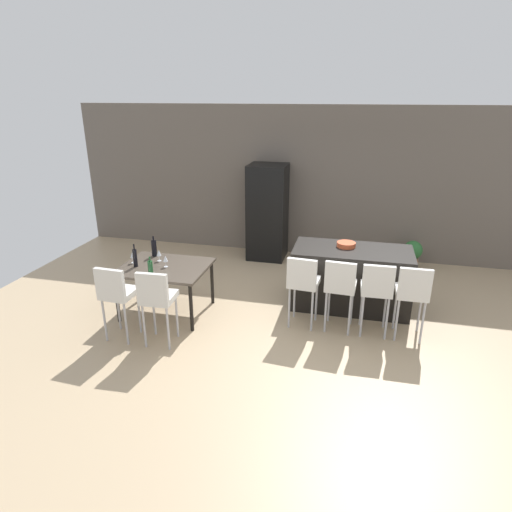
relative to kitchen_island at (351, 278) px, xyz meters
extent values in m
plane|color=tan|center=(-0.73, -0.68, -0.46)|extent=(10.00, 10.00, 0.00)
cube|color=#665B51|center=(-0.73, 2.22, 0.99)|extent=(10.00, 0.12, 2.90)
cube|color=black|center=(0.00, 0.00, 0.00)|extent=(1.74, 0.85, 0.92)
cube|color=silver|center=(-0.62, -0.75, 0.19)|extent=(0.43, 0.43, 0.08)
cube|color=silver|center=(-0.64, -0.92, 0.41)|extent=(0.40, 0.09, 0.36)
cylinder|color=#B2B2B7|center=(-0.77, -0.57, -0.16)|extent=(0.03, 0.03, 0.61)
cylinder|color=#B2B2B7|center=(-0.45, -0.60, -0.16)|extent=(0.03, 0.03, 0.61)
cylinder|color=#B2B2B7|center=(-0.79, -0.89, -0.16)|extent=(0.03, 0.03, 0.61)
cylinder|color=#B2B2B7|center=(-0.48, -0.92, -0.16)|extent=(0.03, 0.03, 0.61)
cube|color=silver|center=(-0.12, -0.75, 0.19)|extent=(0.42, 0.42, 0.08)
cube|color=silver|center=(-0.13, -0.92, 0.41)|extent=(0.40, 0.09, 0.36)
cylinder|color=#B2B2B7|center=(-0.27, -0.58, -0.16)|extent=(0.03, 0.03, 0.61)
cylinder|color=#B2B2B7|center=(0.05, -0.60, -0.16)|extent=(0.03, 0.03, 0.61)
cylinder|color=#B2B2B7|center=(-0.29, -0.90, -0.16)|extent=(0.03, 0.03, 0.61)
cylinder|color=#B2B2B7|center=(0.03, -0.92, -0.16)|extent=(0.03, 0.03, 0.61)
cube|color=silver|center=(0.34, -0.75, 0.19)|extent=(0.41, 0.41, 0.08)
cube|color=silver|center=(0.35, -0.92, 0.41)|extent=(0.40, 0.07, 0.36)
cylinder|color=#B2B2B7|center=(0.18, -0.59, -0.16)|extent=(0.03, 0.03, 0.61)
cylinder|color=#B2B2B7|center=(0.50, -0.58, -0.16)|extent=(0.03, 0.03, 0.61)
cylinder|color=#B2B2B7|center=(0.19, -0.91, -0.16)|extent=(0.03, 0.03, 0.61)
cylinder|color=#B2B2B7|center=(0.51, -0.90, -0.16)|extent=(0.03, 0.03, 0.61)
cube|color=silver|center=(0.79, -0.75, 0.19)|extent=(0.40, 0.40, 0.08)
cube|color=silver|center=(0.79, -0.92, 0.41)|extent=(0.40, 0.06, 0.36)
cylinder|color=#B2B2B7|center=(0.63, -0.59, -0.16)|extent=(0.03, 0.03, 0.61)
cylinder|color=#B2B2B7|center=(0.95, -0.58, -0.16)|extent=(0.03, 0.03, 0.61)
cylinder|color=#B2B2B7|center=(0.63, -0.91, -0.16)|extent=(0.03, 0.03, 0.61)
cylinder|color=#B2B2B7|center=(0.95, -0.90, -0.16)|extent=(0.03, 0.03, 0.61)
cube|color=#4C4238|center=(-2.64, -0.86, 0.26)|extent=(1.24, 0.99, 0.04)
cylinder|color=black|center=(-3.20, -0.42, -0.11)|extent=(0.05, 0.05, 0.70)
cylinder|color=black|center=(-2.08, -0.42, -0.11)|extent=(0.05, 0.05, 0.70)
cylinder|color=black|center=(-3.20, -1.29, -0.11)|extent=(0.05, 0.05, 0.70)
cylinder|color=black|center=(-2.08, -1.29, -0.11)|extent=(0.05, 0.05, 0.70)
cube|color=silver|center=(-2.92, -1.65, 0.19)|extent=(0.42, 0.42, 0.08)
cube|color=silver|center=(-2.93, -1.82, 0.41)|extent=(0.40, 0.08, 0.36)
cylinder|color=#B2B2B7|center=(-3.07, -1.49, -0.16)|extent=(0.03, 0.03, 0.61)
cylinder|color=#B2B2B7|center=(-2.75, -1.50, -0.16)|extent=(0.03, 0.03, 0.61)
cylinder|color=#B2B2B7|center=(-3.08, -1.81, -0.16)|extent=(0.03, 0.03, 0.61)
cylinder|color=#B2B2B7|center=(-2.77, -1.82, -0.16)|extent=(0.03, 0.03, 0.61)
cube|color=silver|center=(-2.36, -1.65, 0.19)|extent=(0.42, 0.42, 0.08)
cube|color=silver|center=(-2.35, -1.82, 0.41)|extent=(0.40, 0.08, 0.36)
cylinder|color=#B2B2B7|center=(-2.53, -1.50, -0.16)|extent=(0.03, 0.03, 0.61)
cylinder|color=#B2B2B7|center=(-2.21, -1.49, -0.16)|extent=(0.03, 0.03, 0.61)
cylinder|color=#B2B2B7|center=(-2.51, -1.82, -0.16)|extent=(0.03, 0.03, 0.61)
cylinder|color=#B2B2B7|center=(-2.19, -1.80, -0.16)|extent=(0.03, 0.03, 0.61)
cylinder|color=black|center=(-3.04, -0.97, 0.41)|extent=(0.06, 0.06, 0.26)
cylinder|color=black|center=(-3.04, -0.97, 0.58)|extent=(0.02, 0.02, 0.08)
cylinder|color=#194723|center=(-2.65, -1.25, 0.39)|extent=(0.07, 0.07, 0.22)
cylinder|color=#194723|center=(-2.65, -1.25, 0.54)|extent=(0.02, 0.02, 0.06)
cylinder|color=black|center=(-2.97, -0.50, 0.40)|extent=(0.08, 0.08, 0.25)
cylinder|color=black|center=(-2.97, -0.50, 0.56)|extent=(0.03, 0.03, 0.07)
cylinder|color=silver|center=(-3.14, -0.85, 0.28)|extent=(0.06, 0.06, 0.00)
cylinder|color=silver|center=(-3.14, -0.85, 0.32)|extent=(0.01, 0.01, 0.08)
cone|color=silver|center=(-3.14, -0.85, 0.41)|extent=(0.07, 0.07, 0.09)
cylinder|color=silver|center=(-2.80, -0.69, 0.28)|extent=(0.06, 0.06, 0.00)
cylinder|color=silver|center=(-2.80, -0.69, 0.32)|extent=(0.01, 0.01, 0.08)
cone|color=silver|center=(-2.80, -0.69, 0.41)|extent=(0.07, 0.07, 0.09)
cylinder|color=silver|center=(-2.61, -0.88, 0.28)|extent=(0.06, 0.06, 0.00)
cylinder|color=silver|center=(-2.61, -0.88, 0.32)|extent=(0.01, 0.01, 0.08)
cone|color=silver|center=(-2.61, -0.88, 0.41)|extent=(0.07, 0.07, 0.09)
cube|color=black|center=(-1.68, 1.78, 0.46)|extent=(0.72, 0.68, 1.84)
cylinder|color=#C6512D|center=(-0.11, 0.09, 0.50)|extent=(0.28, 0.28, 0.07)
cylinder|color=#996B4C|center=(1.07, 1.77, -0.35)|extent=(0.24, 0.24, 0.22)
sphere|color=#2D6B33|center=(1.07, 1.77, -0.08)|extent=(0.35, 0.35, 0.35)
camera|label=1|loc=(0.01, -6.19, 2.63)|focal=30.31mm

